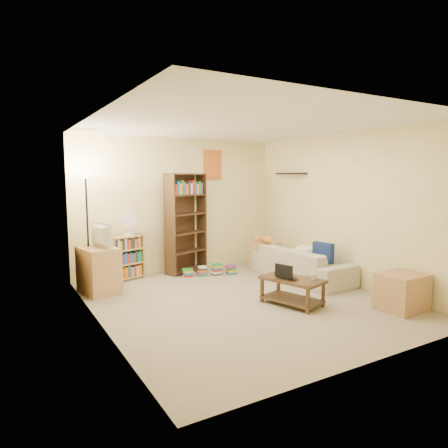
{
  "coord_description": "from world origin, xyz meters",
  "views": [
    {
      "loc": [
        -3.05,
        -4.72,
        1.79
      ],
      "look_at": [
        0.07,
        0.67,
        1.05
      ],
      "focal_mm": 32.0,
      "sensor_mm": 36.0,
      "label": 1
    }
  ],
  "objects_px": {
    "sofa": "(301,264)",
    "coffee_table": "(292,288)",
    "side_table": "(264,256)",
    "short_bookshelf": "(126,258)",
    "end_cabinet": "(402,292)",
    "mug": "(314,277)",
    "floor_lamp": "(86,195)",
    "tabby_cat": "(264,239)",
    "television": "(97,235)",
    "tv_stand": "(99,270)",
    "laptop": "(289,277)",
    "desk_fan": "(128,222)",
    "tall_bookshelf": "(186,221)"
  },
  "relations": [
    {
      "from": "sofa",
      "to": "coffee_table",
      "type": "distance_m",
      "value": 1.45
    },
    {
      "from": "coffee_table",
      "to": "side_table",
      "type": "relative_size",
      "value": 1.77
    },
    {
      "from": "short_bookshelf",
      "to": "end_cabinet",
      "type": "xyz_separation_m",
      "value": [
        2.75,
        -3.45,
        -0.14
      ]
    },
    {
      "from": "coffee_table",
      "to": "mug",
      "type": "distance_m",
      "value": 0.35
    },
    {
      "from": "floor_lamp",
      "to": "side_table",
      "type": "height_order",
      "value": "floor_lamp"
    },
    {
      "from": "tabby_cat",
      "to": "side_table",
      "type": "distance_m",
      "value": 0.46
    },
    {
      "from": "television",
      "to": "floor_lamp",
      "type": "height_order",
      "value": "floor_lamp"
    },
    {
      "from": "sofa",
      "to": "coffee_table",
      "type": "height_order",
      "value": "sofa"
    },
    {
      "from": "tv_stand",
      "to": "end_cabinet",
      "type": "relative_size",
      "value": 1.19
    },
    {
      "from": "mug",
      "to": "coffee_table",
      "type": "bearing_deg",
      "value": 128.57
    },
    {
      "from": "sofa",
      "to": "television",
      "type": "distance_m",
      "value": 3.44
    },
    {
      "from": "sofa",
      "to": "floor_lamp",
      "type": "height_order",
      "value": "floor_lamp"
    },
    {
      "from": "laptop",
      "to": "end_cabinet",
      "type": "relative_size",
      "value": 0.64
    },
    {
      "from": "tv_stand",
      "to": "side_table",
      "type": "distance_m",
      "value": 3.14
    },
    {
      "from": "coffee_table",
      "to": "short_bookshelf",
      "type": "height_order",
      "value": "short_bookshelf"
    },
    {
      "from": "tv_stand",
      "to": "desk_fan",
      "type": "xyz_separation_m",
      "value": [
        0.65,
        0.55,
        0.65
      ]
    },
    {
      "from": "coffee_table",
      "to": "television",
      "type": "distance_m",
      "value": 3.02
    },
    {
      "from": "floor_lamp",
      "to": "coffee_table",
      "type": "bearing_deg",
      "value": -43.05
    },
    {
      "from": "television",
      "to": "floor_lamp",
      "type": "xyz_separation_m",
      "value": [
        -0.1,
        0.21,
        0.61
      ]
    },
    {
      "from": "coffee_table",
      "to": "television",
      "type": "relative_size",
      "value": 1.41
    },
    {
      "from": "television",
      "to": "tall_bookshelf",
      "type": "xyz_separation_m",
      "value": [
        1.74,
        0.56,
        0.08
      ]
    },
    {
      "from": "tabby_cat",
      "to": "short_bookshelf",
      "type": "distance_m",
      "value": 2.51
    },
    {
      "from": "sofa",
      "to": "short_bookshelf",
      "type": "bearing_deg",
      "value": 57.75
    },
    {
      "from": "mug",
      "to": "tv_stand",
      "type": "xyz_separation_m",
      "value": [
        -2.39,
        2.18,
        -0.07
      ]
    },
    {
      "from": "short_bookshelf",
      "to": "desk_fan",
      "type": "relative_size",
      "value": 1.85
    },
    {
      "from": "laptop",
      "to": "side_table",
      "type": "bearing_deg",
      "value": -43.24
    },
    {
      "from": "tv_stand",
      "to": "end_cabinet",
      "type": "bearing_deg",
      "value": -51.42
    },
    {
      "from": "sofa",
      "to": "mug",
      "type": "xyz_separation_m",
      "value": [
        -0.86,
        -1.24,
        0.14
      ]
    },
    {
      "from": "coffee_table",
      "to": "tall_bookshelf",
      "type": "height_order",
      "value": "tall_bookshelf"
    },
    {
      "from": "coffee_table",
      "to": "side_table",
      "type": "distance_m",
      "value": 2.17
    },
    {
      "from": "end_cabinet",
      "to": "coffee_table",
      "type": "bearing_deg",
      "value": 141.36
    },
    {
      "from": "desk_fan",
      "to": "floor_lamp",
      "type": "distance_m",
      "value": 0.96
    },
    {
      "from": "sofa",
      "to": "tv_stand",
      "type": "height_order",
      "value": "tv_stand"
    },
    {
      "from": "mug",
      "to": "television",
      "type": "xyz_separation_m",
      "value": [
        -2.39,
        2.18,
        0.48
      ]
    },
    {
      "from": "coffee_table",
      "to": "end_cabinet",
      "type": "xyz_separation_m",
      "value": [
        1.14,
        -0.91,
        0.01
      ]
    },
    {
      "from": "sofa",
      "to": "side_table",
      "type": "height_order",
      "value": "sofa"
    },
    {
      "from": "floor_lamp",
      "to": "end_cabinet",
      "type": "bearing_deg",
      "value": -41.66
    },
    {
      "from": "tall_bookshelf",
      "to": "desk_fan",
      "type": "bearing_deg",
      "value": 160.51
    },
    {
      "from": "tabby_cat",
      "to": "tall_bookshelf",
      "type": "xyz_separation_m",
      "value": [
        -1.23,
        0.77,
        0.34
      ]
    },
    {
      "from": "sofa",
      "to": "end_cabinet",
      "type": "relative_size",
      "value": 3.28
    },
    {
      "from": "tall_bookshelf",
      "to": "floor_lamp",
      "type": "relative_size",
      "value": 0.98
    },
    {
      "from": "tv_stand",
      "to": "television",
      "type": "height_order",
      "value": "television"
    },
    {
      "from": "laptop",
      "to": "tv_stand",
      "type": "distance_m",
      "value": 2.9
    },
    {
      "from": "laptop",
      "to": "tv_stand",
      "type": "relative_size",
      "value": 0.54
    },
    {
      "from": "laptop",
      "to": "tv_stand",
      "type": "bearing_deg",
      "value": 32.1
    },
    {
      "from": "sofa",
      "to": "laptop",
      "type": "distance_m",
      "value": 1.45
    },
    {
      "from": "tv_stand",
      "to": "tall_bookshelf",
      "type": "bearing_deg",
      "value": 6.8
    },
    {
      "from": "tabby_cat",
      "to": "coffee_table",
      "type": "relative_size",
      "value": 0.46
    },
    {
      "from": "tabby_cat",
      "to": "tv_stand",
      "type": "height_order",
      "value": "tabby_cat"
    },
    {
      "from": "tabby_cat",
      "to": "short_bookshelf",
      "type": "bearing_deg",
      "value": 161.25
    }
  ]
}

